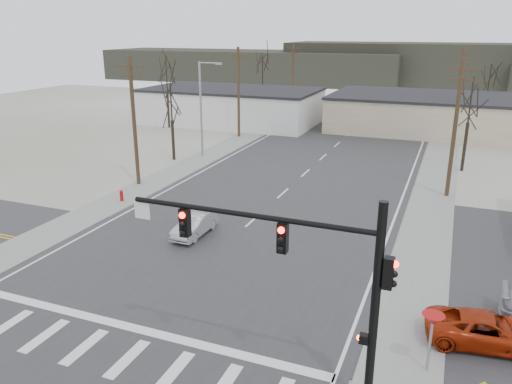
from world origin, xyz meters
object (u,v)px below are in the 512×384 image
sedan_crossing (195,225)px  car_far_b (364,107)px  car_far_a (350,122)px  traffic_signal_mast (315,270)px  car_parked_red (487,330)px  fire_hydrant (122,196)px

sedan_crossing → car_far_b: 50.83m
car_far_b → car_far_a: bearing=-85.0°
traffic_signal_mast → car_far_b: 62.35m
car_parked_red → car_far_b: bearing=7.3°
traffic_signal_mast → fire_hydrant: (-18.09, 14.20, -4.22)m
traffic_signal_mast → car_parked_red: (5.62, 5.20, -4.00)m
car_far_b → car_parked_red: 58.26m
sedan_crossing → car_far_b: bearing=89.4°
car_far_a → car_far_b: size_ratio=1.11×
sedan_crossing → car_far_b: car_far_b is taller
sedan_crossing → car_parked_red: car_parked_red is taller
sedan_crossing → fire_hydrant: bearing=156.4°
traffic_signal_mast → fire_hydrant: traffic_signal_mast is taller
traffic_signal_mast → car_parked_red: size_ratio=1.94×
traffic_signal_mast → car_far_b: bearing=98.6°
sedan_crossing → car_parked_red: 16.79m
car_far_a → car_far_b: (-0.64, 13.18, 0.04)m
traffic_signal_mast → car_far_b: (-9.29, 61.53, -3.90)m
traffic_signal_mast → car_far_a: size_ratio=1.89×
car_far_a → car_parked_red: bearing=121.1°
fire_hydrant → sedan_crossing: 8.60m
sedan_crossing → car_far_a: size_ratio=0.81×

